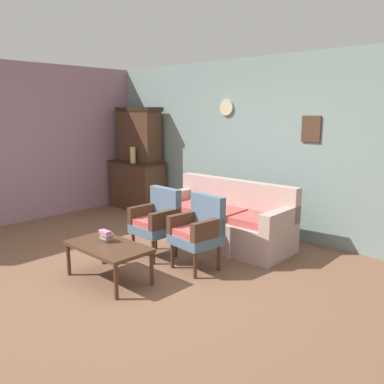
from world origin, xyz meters
The scene contains 11 objects.
ground_plane centered at (0.00, 0.00, 0.00)m, with size 7.68×7.68×0.00m, color brown.
wall_back_with_decor centered at (0.00, 2.63, 1.35)m, with size 6.40×0.09×2.70m.
wall_left_side centered at (-3.23, 0.00, 1.35)m, with size 0.06×5.20×2.70m, color gray.
side_cabinet centered at (-2.53, 2.25, 0.47)m, with size 1.16×0.55×0.93m.
cabinet_upper_hutch centered at (-2.53, 2.33, 1.45)m, with size 0.99×0.38×1.03m.
vase_on_cabinet centered at (-2.41, 2.06, 1.08)m, with size 0.11×0.11×0.30m, color tan.
floral_couch centered at (0.06, 1.74, 0.33)m, with size 2.02×0.85×0.90m.
armchair_near_cabinet centered at (-0.27, 0.73, 0.50)m, with size 0.54×0.51×0.90m.
armchair_near_couch_end centered at (0.43, 0.77, 0.50)m, with size 0.57×0.54×0.90m.
coffee_table centered at (-0.08, -0.18, 0.38)m, with size 1.00×0.56×0.42m.
book_stack_on_table centered at (-0.20, -0.12, 0.49)m, with size 0.16×0.11×0.13m.
Camera 1 is at (3.55, -2.69, 1.90)m, focal length 37.60 mm.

